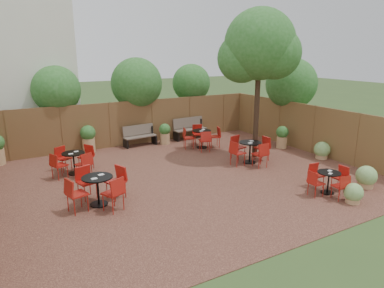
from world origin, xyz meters
TOP-DOWN VIEW (x-y plane):
  - ground at (0.00, 0.00)m, footprint 80.00×80.00m
  - courtyard_paving at (0.00, 0.00)m, footprint 12.00×10.00m
  - fence_back at (0.00, 5.00)m, footprint 12.00×0.08m
  - fence_right at (6.00, 0.00)m, footprint 0.08×10.00m
  - neighbour_building at (-4.50, 8.00)m, footprint 5.00×4.00m
  - overhang_foliage at (-1.45, 2.62)m, footprint 15.55×10.36m
  - courtyard_tree at (3.52, 0.69)m, footprint 2.80×2.70m
  - park_bench_left at (0.16, 4.63)m, footprint 1.54×0.64m
  - park_bench_right at (2.73, 4.63)m, footprint 1.68×0.63m
  - bistro_tables at (0.18, 0.51)m, footprint 7.75×7.73m
  - planters at (-1.18, 3.97)m, footprint 11.49×4.11m
  - low_shrubs at (4.62, -2.63)m, footprint 3.18×3.89m

SIDE VIEW (x-z plane):
  - ground at x=0.00m, z-range 0.00..0.00m
  - courtyard_paving at x=0.00m, z-range 0.00..0.02m
  - low_shrubs at x=4.62m, z-range -0.01..0.68m
  - bistro_tables at x=0.18m, z-range 0.00..0.95m
  - park_bench_left at x=0.16m, z-range 0.03..0.96m
  - park_bench_right at x=2.73m, z-range 0.03..1.05m
  - planters at x=-1.18m, z-range 0.02..1.19m
  - fence_back at x=0.00m, z-range 0.00..2.00m
  - fence_right at x=6.00m, z-range 0.00..2.00m
  - overhang_foliage at x=-1.45m, z-range 1.48..3.82m
  - neighbour_building at x=-4.50m, z-range 0.00..8.00m
  - courtyard_tree at x=3.52m, z-range 1.36..7.06m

